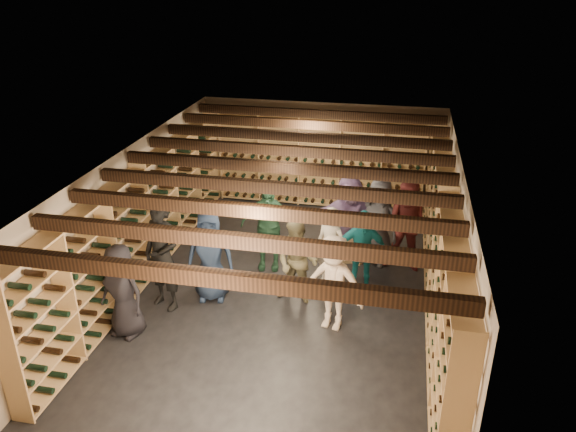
# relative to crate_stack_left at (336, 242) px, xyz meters

# --- Properties ---
(ground) EXTENTS (8.00, 8.00, 0.00)m
(ground) POSITION_rel_crate_stack_left_xyz_m (-0.74, -1.30, -0.34)
(ground) COLOR black
(ground) RESTS_ON ground
(walls) EXTENTS (5.52, 8.02, 2.40)m
(walls) POSITION_rel_crate_stack_left_xyz_m (-0.74, -1.30, 0.86)
(walls) COLOR #BAA690
(walls) RESTS_ON ground
(ceiling) EXTENTS (5.50, 8.00, 0.01)m
(ceiling) POSITION_rel_crate_stack_left_xyz_m (-0.74, -1.30, 2.06)
(ceiling) COLOR beige
(ceiling) RESTS_ON walls
(ceiling_joists) EXTENTS (5.40, 7.12, 0.18)m
(ceiling_joists) POSITION_rel_crate_stack_left_xyz_m (-0.74, -1.30, 1.92)
(ceiling_joists) COLOR black
(ceiling_joists) RESTS_ON ground
(wine_rack_left) EXTENTS (0.32, 7.50, 2.15)m
(wine_rack_left) POSITION_rel_crate_stack_left_xyz_m (-3.31, -1.30, 0.74)
(wine_rack_left) COLOR tan
(wine_rack_left) RESTS_ON ground
(wine_rack_right) EXTENTS (0.32, 7.50, 2.15)m
(wine_rack_right) POSITION_rel_crate_stack_left_xyz_m (1.83, -1.30, 0.74)
(wine_rack_right) COLOR tan
(wine_rack_right) RESTS_ON ground
(wine_rack_back) EXTENTS (4.70, 0.30, 2.15)m
(wine_rack_back) POSITION_rel_crate_stack_left_xyz_m (-0.74, 2.53, 0.73)
(wine_rack_back) COLOR tan
(wine_rack_back) RESTS_ON ground
(crate_stack_left) EXTENTS (0.58, 0.48, 0.68)m
(crate_stack_left) POSITION_rel_crate_stack_left_xyz_m (0.00, 0.00, 0.00)
(crate_stack_left) COLOR tan
(crate_stack_left) RESTS_ON ground
(crate_stack_right) EXTENTS (0.56, 0.42, 0.51)m
(crate_stack_right) POSITION_rel_crate_stack_left_xyz_m (0.35, 0.00, -0.08)
(crate_stack_right) COLOR tan
(crate_stack_right) RESTS_ON ground
(crate_loose) EXTENTS (0.59, 0.49, 0.17)m
(crate_loose) POSITION_rel_crate_stack_left_xyz_m (0.32, 0.00, -0.25)
(crate_loose) COLOR tan
(crate_loose) RESTS_ON ground
(person_0) EXTENTS (0.84, 0.65, 1.52)m
(person_0) POSITION_rel_crate_stack_left_xyz_m (-2.86, -3.06, 0.42)
(person_0) COLOR black
(person_0) RESTS_ON ground
(person_1) EXTENTS (0.81, 0.69, 1.90)m
(person_1) POSITION_rel_crate_stack_left_xyz_m (-2.57, -2.22, 0.61)
(person_1) COLOR black
(person_1) RESTS_ON ground
(person_2) EXTENTS (0.82, 0.70, 1.49)m
(person_2) POSITION_rel_crate_stack_left_xyz_m (-0.45, -1.64, 0.40)
(person_2) COLOR brown
(person_2) RESTS_ON ground
(person_3) EXTENTS (1.14, 0.82, 1.58)m
(person_3) POSITION_rel_crate_stack_left_xyz_m (0.22, -2.26, 0.45)
(person_3) COLOR beige
(person_3) RESTS_ON ground
(person_4) EXTENTS (0.94, 0.51, 1.53)m
(person_4) POSITION_rel_crate_stack_left_xyz_m (0.55, -1.09, 0.43)
(person_4) COLOR #146E7C
(person_4) RESTS_ON ground
(person_6) EXTENTS (0.88, 0.66, 1.62)m
(person_6) POSITION_rel_crate_stack_left_xyz_m (-1.90, -1.83, 0.47)
(person_6) COLOR #1D2B46
(person_6) RESTS_ON ground
(person_7) EXTENTS (0.63, 0.53, 1.48)m
(person_7) POSITION_rel_crate_stack_left_xyz_m (0.00, -1.02, 0.40)
(person_7) COLOR gray
(person_7) RESTS_ON ground
(person_8) EXTENTS (0.93, 0.76, 1.77)m
(person_8) POSITION_rel_crate_stack_left_xyz_m (1.32, -0.17, 0.54)
(person_8) COLOR #4D1919
(person_8) RESTS_ON ground
(person_10) EXTENTS (1.04, 0.53, 1.70)m
(person_10) POSITION_rel_crate_stack_left_xyz_m (-1.21, -0.62, 0.51)
(person_10) COLOR #224931
(person_10) RESTS_ON ground
(person_11) EXTENTS (1.67, 0.88, 1.72)m
(person_11) POSITION_rel_crate_stack_left_xyz_m (0.22, 0.00, 0.52)
(person_11) COLOR #826398
(person_11) RESTS_ON ground
(person_12) EXTENTS (0.95, 0.78, 1.68)m
(person_12) POSITION_rel_crate_stack_left_xyz_m (0.77, 0.00, 0.50)
(person_12) COLOR #35353B
(person_12) RESTS_ON ground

